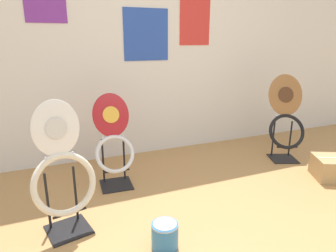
% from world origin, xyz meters
% --- Properties ---
extents(wall_back, '(8.00, 0.07, 2.60)m').
position_xyz_m(wall_back, '(-0.00, 2.22, 1.30)').
color(wall_back, silver).
rests_on(wall_back, ground_plane).
extents(toilet_seat_display_white_plain, '(0.45, 0.33, 0.93)m').
position_xyz_m(toilet_seat_display_white_plain, '(-1.08, 0.93, 0.42)').
color(toilet_seat_display_white_plain, black).
rests_on(toilet_seat_display_white_plain, ground_plane).
extents(toilet_seat_display_crimson_swirl, '(0.36, 0.37, 0.84)m').
position_xyz_m(toilet_seat_display_crimson_swirl, '(-0.61, 1.52, 0.42)').
color(toilet_seat_display_crimson_swirl, black).
rests_on(toilet_seat_display_crimson_swirl, ground_plane).
extents(toilet_seat_display_woodgrain, '(0.47, 0.44, 0.94)m').
position_xyz_m(toilet_seat_display_woodgrain, '(1.29, 1.42, 0.45)').
color(toilet_seat_display_woodgrain, black).
rests_on(toilet_seat_display_woodgrain, ground_plane).
extents(paint_can, '(0.18, 0.18, 0.18)m').
position_xyz_m(paint_can, '(-0.52, 0.51, 0.09)').
color(paint_can, teal).
rests_on(paint_can, ground_plane).
extents(storage_box, '(0.44, 0.43, 0.21)m').
position_xyz_m(storage_box, '(1.37, 0.82, 0.11)').
color(storage_box, tan).
rests_on(storage_box, ground_plane).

